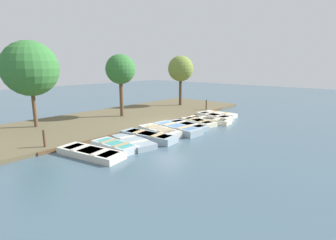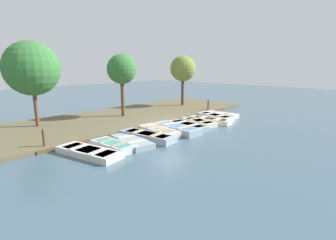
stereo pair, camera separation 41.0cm
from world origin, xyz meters
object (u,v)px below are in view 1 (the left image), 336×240
at_px(rowboat_5, 177,128).
at_px(mooring_post_near, 44,140).
at_px(rowboat_1, 115,146).
at_px(rowboat_7, 198,122).
at_px(rowboat_4, 159,131).
at_px(rowboat_8, 209,120).
at_px(mooring_post_far, 206,106).
at_px(park_tree_far_left, 30,69).
at_px(rowboat_9, 214,117).
at_px(park_tree_left, 120,70).
at_px(rowboat_3, 148,136).
at_px(park_tree_center, 181,69).
at_px(rowboat_6, 187,125).
at_px(rowboat_0, 91,153).
at_px(rowboat_2, 133,142).

bearing_deg(rowboat_5, mooring_post_near, -103.56).
distance_m(rowboat_1, rowboat_7, 7.79).
height_order(rowboat_1, rowboat_4, rowboat_4).
height_order(rowboat_5, rowboat_8, rowboat_5).
bearing_deg(rowboat_7, mooring_post_far, 129.52).
relative_size(rowboat_5, park_tree_far_left, 0.61).
height_order(rowboat_4, rowboat_9, rowboat_4).
xyz_separation_m(rowboat_4, park_tree_left, (-5.71, 1.65, 3.72)).
xyz_separation_m(rowboat_3, rowboat_8, (0.13, 6.45, -0.04)).
xyz_separation_m(mooring_post_near, mooring_post_far, (0.00, 15.05, 0.00)).
relative_size(rowboat_1, park_tree_center, 0.52).
height_order(rowboat_3, rowboat_6, rowboat_3).
distance_m(rowboat_0, park_tree_center, 16.09).
height_order(rowboat_2, mooring_post_near, mooring_post_near).
relative_size(rowboat_6, park_tree_center, 0.65).
xyz_separation_m(rowboat_4, mooring_post_far, (-2.27, 8.87, 0.36)).
height_order(rowboat_6, mooring_post_far, mooring_post_far).
relative_size(rowboat_3, rowboat_5, 1.01).
height_order(rowboat_6, park_tree_left, park_tree_left).
xyz_separation_m(rowboat_5, rowboat_9, (-0.33, 5.17, -0.02)).
bearing_deg(rowboat_2, rowboat_3, 102.82).
xyz_separation_m(rowboat_3, mooring_post_far, (-2.55, 10.13, 0.37)).
distance_m(rowboat_6, rowboat_9, 3.86).
relative_size(rowboat_8, park_tree_far_left, 0.57).
bearing_deg(rowboat_3, rowboat_7, 84.25).
distance_m(rowboat_1, rowboat_3, 2.41).
bearing_deg(rowboat_2, rowboat_1, -81.98).
bearing_deg(mooring_post_near, rowboat_1, 45.00).
bearing_deg(rowboat_4, rowboat_6, 93.74).
bearing_deg(rowboat_0, park_tree_left, 120.05).
height_order(mooring_post_far, park_tree_far_left, park_tree_far_left).
relative_size(mooring_post_near, park_tree_center, 0.22).
xyz_separation_m(rowboat_6, mooring_post_far, (-2.49, 6.25, 0.41)).
xyz_separation_m(rowboat_7, park_tree_far_left, (-7.29, -8.71, 3.93)).
relative_size(park_tree_far_left, park_tree_center, 1.13).
xyz_separation_m(rowboat_1, rowboat_4, (-0.24, 3.67, 0.03)).
bearing_deg(park_tree_far_left, rowboat_1, 7.10).
relative_size(rowboat_0, rowboat_1, 1.36).
height_order(rowboat_3, rowboat_4, rowboat_4).
bearing_deg(rowboat_8, rowboat_4, -100.27).
height_order(rowboat_2, park_tree_center, park_tree_center).
relative_size(rowboat_6, rowboat_7, 1.10).
relative_size(rowboat_4, park_tree_center, 0.61).
height_order(rowboat_3, rowboat_5, rowboat_5).
xyz_separation_m(rowboat_0, rowboat_3, (0.08, 3.82, 0.04)).
distance_m(rowboat_2, park_tree_left, 8.21).
height_order(rowboat_3, park_tree_center, park_tree_center).
height_order(rowboat_3, mooring_post_near, mooring_post_near).
distance_m(rowboat_9, mooring_post_far, 3.36).
bearing_deg(rowboat_7, rowboat_0, -76.95).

